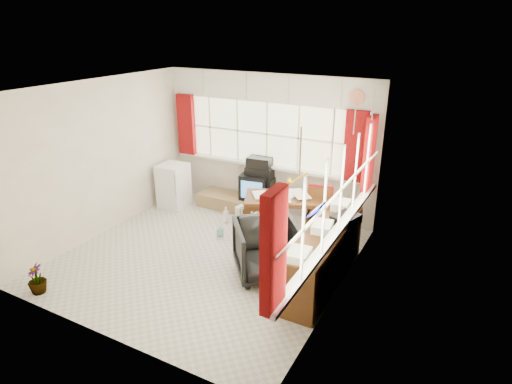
% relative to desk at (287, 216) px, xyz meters
% --- Properties ---
extents(ground, '(4.00, 4.00, 0.00)m').
position_rel_desk_xyz_m(ground, '(-0.83, -1.04, -0.42)').
color(ground, beige).
rests_on(ground, ground).
extents(room_walls, '(4.00, 4.00, 4.00)m').
position_rel_desk_xyz_m(room_walls, '(-0.83, -1.04, 1.08)').
color(room_walls, beige).
rests_on(room_walls, ground).
extents(window_back, '(3.70, 0.12, 3.60)m').
position_rel_desk_xyz_m(window_back, '(-0.83, 0.90, 0.52)').
color(window_back, '#FEF7C9').
rests_on(window_back, room_walls).
extents(window_right, '(0.12, 3.70, 3.60)m').
position_rel_desk_xyz_m(window_right, '(1.12, -1.04, 0.52)').
color(window_right, '#FEF7C9').
rests_on(window_right, room_walls).
extents(curtains, '(3.83, 3.83, 1.15)m').
position_rel_desk_xyz_m(curtains, '(0.10, -0.12, 1.03)').
color(curtains, maroon).
rests_on(curtains, room_walls).
extents(overhead_cabinets, '(3.98, 3.98, 0.48)m').
position_rel_desk_xyz_m(overhead_cabinets, '(0.15, -0.06, 1.83)').
color(overhead_cabinets, white).
rests_on(overhead_cabinets, room_walls).
extents(desk, '(1.46, 1.12, 0.79)m').
position_rel_desk_xyz_m(desk, '(0.00, 0.00, 0.00)').
color(desk, '#4F2612').
rests_on(desk, ground).
extents(desk_lamp, '(0.19, 0.17, 0.44)m').
position_rel_desk_xyz_m(desk_lamp, '(0.28, 0.04, 0.64)').
color(desk_lamp, '#ECA409').
rests_on(desk_lamp, desk).
extents(task_chair, '(0.47, 0.49, 0.95)m').
position_rel_desk_xyz_m(task_chair, '(0.48, 0.14, 0.09)').
color(task_chair, black).
rests_on(task_chair, ground).
extents(office_chair, '(1.18, 1.19, 0.78)m').
position_rel_desk_xyz_m(office_chair, '(0.17, -1.05, -0.03)').
color(office_chair, black).
rests_on(office_chair, ground).
extents(radiator, '(0.44, 0.24, 0.62)m').
position_rel_desk_xyz_m(radiator, '(-0.41, -0.44, -0.17)').
color(radiator, white).
rests_on(radiator, ground).
extents(credenza, '(0.50, 2.00, 0.85)m').
position_rel_desk_xyz_m(credenza, '(0.90, -0.84, -0.03)').
color(credenza, '#4F2612').
rests_on(credenza, ground).
extents(file_tray, '(0.38, 0.44, 0.12)m').
position_rel_desk_xyz_m(file_tray, '(1.08, -0.48, 0.39)').
color(file_tray, black).
rests_on(file_tray, credenza).
extents(tv_bench, '(1.40, 0.50, 0.25)m').
position_rel_desk_xyz_m(tv_bench, '(-1.38, 0.68, -0.30)').
color(tv_bench, '#95714A').
rests_on(tv_bench, ground).
extents(crt_tv, '(0.58, 0.55, 0.48)m').
position_rel_desk_xyz_m(crt_tv, '(-0.98, 0.81, 0.07)').
color(crt_tv, black).
rests_on(crt_tv, tv_bench).
extents(hifi_stack, '(0.61, 0.42, 0.80)m').
position_rel_desk_xyz_m(hifi_stack, '(-0.91, 0.83, 0.19)').
color(hifi_stack, black).
rests_on(hifi_stack, tv_bench).
extents(mini_fridge, '(0.51, 0.51, 0.83)m').
position_rel_desk_xyz_m(mini_fridge, '(-2.46, 0.26, -0.01)').
color(mini_fridge, white).
rests_on(mini_fridge, ground).
extents(spray_bottle_a, '(0.15, 0.15, 0.29)m').
position_rel_desk_xyz_m(spray_bottle_a, '(-1.20, 0.10, -0.28)').
color(spray_bottle_a, white).
rests_on(spray_bottle_a, ground).
extents(spray_bottle_b, '(0.09, 0.09, 0.19)m').
position_rel_desk_xyz_m(spray_bottle_b, '(-1.02, -0.39, -0.33)').
color(spray_bottle_b, '#80BFAF').
rests_on(spray_bottle_b, ground).
extents(flower_vase, '(0.30, 0.30, 0.41)m').
position_rel_desk_xyz_m(flower_vase, '(-2.26, -2.84, -0.21)').
color(flower_vase, black).
rests_on(flower_vase, ground).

